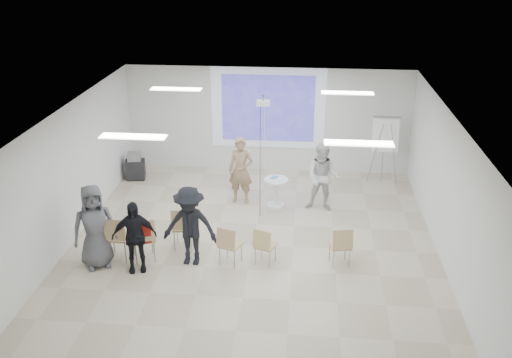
# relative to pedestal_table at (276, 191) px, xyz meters

# --- Properties ---
(floor) EXTENTS (8.00, 9.00, 0.10)m
(floor) POSITION_rel_pedestal_table_xyz_m (-0.39, -2.05, -0.47)
(floor) COLOR beige
(floor) RESTS_ON ground
(ceiling) EXTENTS (8.00, 9.00, 0.10)m
(ceiling) POSITION_rel_pedestal_table_xyz_m (-0.39, -2.05, 2.63)
(ceiling) COLOR white
(ceiling) RESTS_ON wall_back
(wall_back) EXTENTS (8.00, 0.10, 3.00)m
(wall_back) POSITION_rel_pedestal_table_xyz_m (-0.39, 2.50, 1.08)
(wall_back) COLOR silver
(wall_back) RESTS_ON floor
(wall_left) EXTENTS (0.10, 9.00, 3.00)m
(wall_left) POSITION_rel_pedestal_table_xyz_m (-4.44, -2.05, 1.08)
(wall_left) COLOR silver
(wall_left) RESTS_ON floor
(wall_right) EXTENTS (0.10, 9.00, 3.00)m
(wall_right) POSITION_rel_pedestal_table_xyz_m (3.66, -2.05, 1.08)
(wall_right) COLOR silver
(wall_right) RESTS_ON floor
(projection_halo) EXTENTS (3.20, 0.01, 2.30)m
(projection_halo) POSITION_rel_pedestal_table_xyz_m (-0.39, 2.44, 1.43)
(projection_halo) COLOR silver
(projection_halo) RESTS_ON wall_back
(projection_image) EXTENTS (2.60, 0.01, 1.90)m
(projection_image) POSITION_rel_pedestal_table_xyz_m (-0.39, 2.42, 1.43)
(projection_image) COLOR #3C33AF
(projection_image) RESTS_ON wall_back
(pedestal_table) EXTENTS (0.80, 0.80, 0.76)m
(pedestal_table) POSITION_rel_pedestal_table_xyz_m (0.00, 0.00, 0.00)
(pedestal_table) COLOR white
(pedestal_table) RESTS_ON floor
(player_left) EXTENTS (0.77, 0.58, 1.96)m
(player_left) POSITION_rel_pedestal_table_xyz_m (-0.90, 0.17, 0.56)
(player_left) COLOR #9C8160
(player_left) RESTS_ON floor
(player_right) EXTENTS (1.04, 0.90, 1.91)m
(player_right) POSITION_rel_pedestal_table_xyz_m (1.15, -0.07, 0.53)
(player_right) COLOR silver
(player_right) RESTS_ON floor
(controller_left) EXTENTS (0.05, 0.11, 0.04)m
(controller_left) POSITION_rel_pedestal_table_xyz_m (-0.72, 0.42, 0.87)
(controller_left) COLOR silver
(controller_left) RESTS_ON player_left
(controller_right) EXTENTS (0.07, 0.14, 0.04)m
(controller_right) POSITION_rel_pedestal_table_xyz_m (0.97, 0.18, 0.87)
(controller_right) COLOR white
(controller_right) RESTS_ON player_right
(chair_far_left) EXTENTS (0.47, 0.51, 1.00)m
(chair_far_left) POSITION_rel_pedestal_table_xyz_m (-3.13, -2.92, 0.17)
(chair_far_left) COLOR tan
(chair_far_left) RESTS_ON floor
(chair_left_mid) EXTENTS (0.62, 0.64, 1.00)m
(chair_left_mid) POSITION_rel_pedestal_table_xyz_m (-2.56, -2.93, 0.17)
(chair_left_mid) COLOR tan
(chair_left_mid) RESTS_ON floor
(chair_left_inner) EXTENTS (0.47, 0.51, 0.97)m
(chair_left_inner) POSITION_rel_pedestal_table_xyz_m (-1.86, -2.32, 0.15)
(chair_left_inner) COLOR tan
(chair_left_inner) RESTS_ON floor
(chair_center) EXTENTS (0.54, 0.56, 0.88)m
(chair_center) POSITION_rel_pedestal_table_xyz_m (-0.79, -2.91, 0.10)
(chair_center) COLOR tan
(chair_center) RESTS_ON floor
(chair_right_inner) EXTENTS (0.51, 0.53, 0.84)m
(chair_right_inner) POSITION_rel_pedestal_table_xyz_m (-0.08, -2.83, 0.08)
(chair_right_inner) COLOR tan
(chair_right_inner) RESTS_ON floor
(chair_right_far) EXTENTS (0.50, 0.52, 0.89)m
(chair_right_far) POSITION_rel_pedestal_table_xyz_m (1.49, -2.74, 0.11)
(chair_right_far) COLOR tan
(chair_right_far) RESTS_ON floor
(red_jacket) EXTENTS (0.46, 0.27, 0.43)m
(red_jacket) POSITION_rel_pedestal_table_xyz_m (-2.59, -3.07, 0.30)
(red_jacket) COLOR #B31F16
(red_jacket) RESTS_ON chair_left_mid
(laptop) EXTENTS (0.37, 0.27, 0.03)m
(laptop) POSITION_rel_pedestal_table_xyz_m (-1.87, -2.22, 0.10)
(laptop) COLOR black
(laptop) RESTS_ON chair_left_inner
(audience_left) EXTENTS (1.14, 0.86, 1.74)m
(audience_left) POSITION_rel_pedestal_table_xyz_m (-2.64, -3.26, 0.45)
(audience_left) COLOR black
(audience_left) RESTS_ON floor
(audience_mid) EXTENTS (1.30, 0.76, 1.94)m
(audience_mid) POSITION_rel_pedestal_table_xyz_m (-1.58, -2.90, 0.55)
(audience_mid) COLOR black
(audience_mid) RESTS_ON floor
(audience_outer) EXTENTS (1.17, 1.03, 2.00)m
(audience_outer) POSITION_rel_pedestal_table_xyz_m (-3.48, -3.16, 0.58)
(audience_outer) COLOR #59595E
(audience_outer) RESTS_ON floor
(flipchart_easel) EXTENTS (0.83, 0.62, 1.92)m
(flipchart_easel) POSITION_rel_pedestal_table_xyz_m (2.82, 1.71, 1.00)
(flipchart_easel) COLOR gray
(flipchart_easel) RESTS_ON floor
(av_cart) EXTENTS (0.59, 0.50, 0.78)m
(av_cart) POSITION_rel_pedestal_table_xyz_m (-4.02, 1.41, -0.06)
(av_cart) COLOR black
(av_cart) RESTS_ON floor
(ceiling_projector) EXTENTS (0.30, 0.25, 3.00)m
(ceiling_projector) POSITION_rel_pedestal_table_xyz_m (-0.29, -0.56, 2.27)
(ceiling_projector) COLOR white
(ceiling_projector) RESTS_ON ceiling
(fluor_panel_nw) EXTENTS (1.20, 0.30, 0.02)m
(fluor_panel_nw) POSITION_rel_pedestal_table_xyz_m (-2.39, -0.05, 2.55)
(fluor_panel_nw) COLOR white
(fluor_panel_nw) RESTS_ON ceiling
(fluor_panel_ne) EXTENTS (1.20, 0.30, 0.02)m
(fluor_panel_ne) POSITION_rel_pedestal_table_xyz_m (1.61, -0.05, 2.55)
(fluor_panel_ne) COLOR white
(fluor_panel_ne) RESTS_ON ceiling
(fluor_panel_sw) EXTENTS (1.20, 0.30, 0.02)m
(fluor_panel_sw) POSITION_rel_pedestal_table_xyz_m (-2.39, -3.55, 2.55)
(fluor_panel_sw) COLOR white
(fluor_panel_sw) RESTS_ON ceiling
(fluor_panel_se) EXTENTS (1.20, 0.30, 0.02)m
(fluor_panel_se) POSITION_rel_pedestal_table_xyz_m (1.61, -3.55, 2.55)
(fluor_panel_se) COLOR white
(fluor_panel_se) RESTS_ON ceiling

